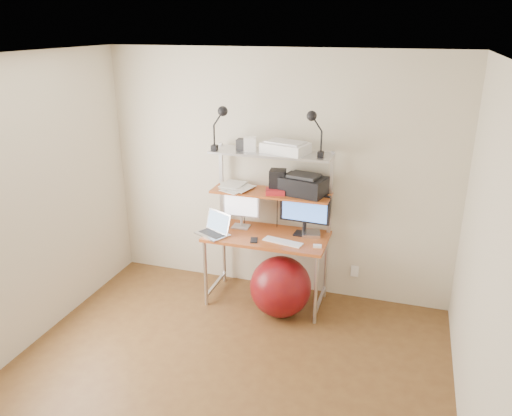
{
  "coord_description": "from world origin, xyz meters",
  "views": [
    {
      "loc": [
        1.26,
        -2.91,
        2.71
      ],
      "look_at": [
        -0.02,
        1.15,
        1.13
      ],
      "focal_mm": 35.0,
      "sensor_mm": 36.0,
      "label": 1
    }
  ],
  "objects": [
    {
      "name": "room",
      "position": [
        0.0,
        0.0,
        1.25
      ],
      "size": [
        3.6,
        3.6,
        3.6
      ],
      "color": "brown",
      "rests_on": "ground"
    },
    {
      "name": "computer_desk",
      "position": [
        0.0,
        1.5,
        0.96
      ],
      "size": [
        1.2,
        0.6,
        1.57
      ],
      "color": "#C04E25",
      "rests_on": "ground"
    },
    {
      "name": "wall_outlet",
      "position": [
        0.85,
        1.79,
        0.3
      ],
      "size": [
        0.08,
        0.01,
        0.12
      ],
      "primitive_type": "cube",
      "color": "white",
      "rests_on": "room"
    },
    {
      "name": "monitor_silver",
      "position": [
        -0.31,
        1.57,
        0.97
      ],
      "size": [
        0.38,
        0.14,
        0.43
      ],
      "rotation": [
        0.0,
        0.0,
        0.04
      ],
      "color": "silver",
      "rests_on": "desktop"
    },
    {
      "name": "monitor_black",
      "position": [
        0.34,
        1.58,
        0.99
      ],
      "size": [
        0.5,
        0.15,
        0.5
      ],
      "rotation": [
        0.0,
        0.0,
        -0.06
      ],
      "color": "black",
      "rests_on": "desktop"
    },
    {
      "name": "laptop",
      "position": [
        -0.5,
        1.32,
        0.79
      ],
      "size": [
        0.4,
        0.37,
        0.28
      ],
      "rotation": [
        0.0,
        0.0,
        -0.48
      ],
      "color": "silver",
      "rests_on": "desktop"
    },
    {
      "name": "keyboard",
      "position": [
        0.2,
        1.32,
        0.75
      ],
      "size": [
        0.4,
        0.19,
        0.01
      ],
      "primitive_type": "cube",
      "rotation": [
        0.0,
        0.0,
        -0.2
      ],
      "color": "white",
      "rests_on": "desktop"
    },
    {
      "name": "mouse",
      "position": [
        0.53,
        1.31,
        0.75
      ],
      "size": [
        0.09,
        0.06,
        0.02
      ],
      "primitive_type": "cube",
      "rotation": [
        0.0,
        0.0,
        0.16
      ],
      "color": "white",
      "rests_on": "desktop"
    },
    {
      "name": "mac_mini",
      "position": [
        0.42,
        1.57,
        0.76
      ],
      "size": [
        0.21,
        0.21,
        0.03
      ],
      "primitive_type": "cube",
      "rotation": [
        0.0,
        0.0,
        0.23
      ],
      "color": "silver",
      "rests_on": "desktop"
    },
    {
      "name": "phone",
      "position": [
        -0.08,
        1.27,
        0.74
      ],
      "size": [
        0.1,
        0.14,
        0.01
      ],
      "primitive_type": "cube",
      "rotation": [
        0.0,
        0.0,
        0.25
      ],
      "color": "black",
      "rests_on": "desktop"
    },
    {
      "name": "printer",
      "position": [
        0.32,
        1.59,
        1.24
      ],
      "size": [
        0.47,
        0.37,
        0.2
      ],
      "rotation": [
        0.0,
        0.0,
        -0.23
      ],
      "color": "black",
      "rests_on": "mid_shelf"
    },
    {
      "name": "nas_cube",
      "position": [
        0.06,
        1.58,
        1.26
      ],
      "size": [
        0.17,
        0.17,
        0.22
      ],
      "primitive_type": "cube",
      "rotation": [
        0.0,
        0.0,
        0.13
      ],
      "color": "black",
      "rests_on": "mid_shelf"
    },
    {
      "name": "red_box",
      "position": [
        0.06,
        1.51,
        1.18
      ],
      "size": [
        0.21,
        0.17,
        0.05
      ],
      "primitive_type": "cube",
      "rotation": [
        0.0,
        0.0,
        0.26
      ],
      "color": "red",
      "rests_on": "mid_shelf"
    },
    {
      "name": "scanner",
      "position": [
        0.14,
        1.59,
        1.6
      ],
      "size": [
        0.48,
        0.38,
        0.11
      ],
      "rotation": [
        0.0,
        0.0,
        -0.28
      ],
      "color": "white",
      "rests_on": "top_shelf"
    },
    {
      "name": "box_white",
      "position": [
        -0.2,
        1.54,
        1.62
      ],
      "size": [
        0.14,
        0.12,
        0.14
      ],
      "primitive_type": "cube",
      "rotation": [
        0.0,
        0.0,
        0.26
      ],
      "color": "white",
      "rests_on": "top_shelf"
    },
    {
      "name": "box_grey",
      "position": [
        -0.29,
        1.58,
        1.6
      ],
      "size": [
        0.11,
        0.11,
        0.1
      ],
      "primitive_type": "cube",
      "rotation": [
        0.0,
        0.0,
        0.04
      ],
      "color": "#2A292C",
      "rests_on": "top_shelf"
    },
    {
      "name": "clip_lamp_left",
      "position": [
        -0.46,
        1.46,
        1.87
      ],
      "size": [
        0.17,
        0.1,
        0.43
      ],
      "color": "black",
      "rests_on": "top_shelf"
    },
    {
      "name": "clip_lamp_right",
      "position": [
        0.41,
        1.52,
        1.86
      ],
      "size": [
        0.17,
        0.09,
        0.42
      ],
      "color": "black",
      "rests_on": "top_shelf"
    },
    {
      "name": "exercise_ball",
      "position": [
        0.2,
        1.24,
        0.3
      ],
      "size": [
        0.6,
        0.6,
        0.6
      ],
      "primitive_type": "sphere",
      "color": "maroon",
      "rests_on": "floor"
    },
    {
      "name": "paper_stack",
      "position": [
        -0.38,
        1.57,
        1.17
      ],
      "size": [
        0.4,
        0.41,
        0.03
      ],
      "color": "white",
      "rests_on": "mid_shelf"
    }
  ]
}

